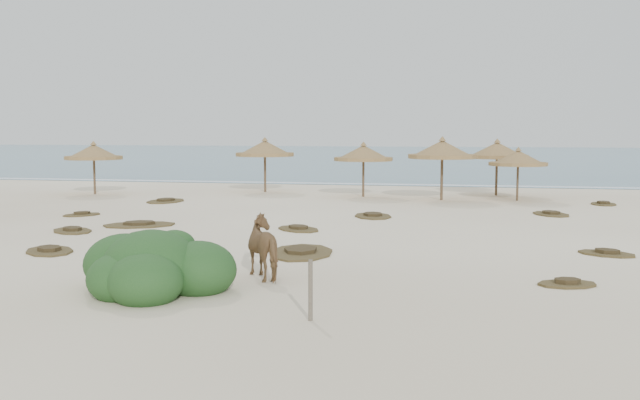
# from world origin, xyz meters

# --- Properties ---
(ground) EXTENTS (160.00, 160.00, 0.00)m
(ground) POSITION_xyz_m (0.00, 0.00, 0.00)
(ground) COLOR white
(ground) RESTS_ON ground
(ocean) EXTENTS (200.00, 100.00, 0.01)m
(ocean) POSITION_xyz_m (0.00, 75.00, 0.00)
(ocean) COLOR #2A6280
(ocean) RESTS_ON ground
(foam_line) EXTENTS (70.00, 0.60, 0.01)m
(foam_line) POSITION_xyz_m (0.00, 26.00, 0.00)
(foam_line) COLOR silver
(foam_line) RESTS_ON ground
(palapa_0) EXTENTS (3.12, 3.12, 2.90)m
(palapa_0) POSITION_xyz_m (-15.87, 16.17, 2.25)
(palapa_0) COLOR brown
(palapa_0) RESTS_ON ground
(palapa_1) EXTENTS (3.86, 3.86, 3.10)m
(palapa_1) POSITION_xyz_m (-7.10, 19.25, 2.40)
(palapa_1) COLOR brown
(palapa_1) RESTS_ON ground
(palapa_2) EXTENTS (4.05, 4.05, 2.89)m
(palapa_2) POSITION_xyz_m (-1.29, 17.58, 2.24)
(palapa_2) COLOR brown
(palapa_2) RESTS_ON ground
(palapa_3) EXTENTS (4.28, 4.28, 3.19)m
(palapa_3) POSITION_xyz_m (2.79, 16.61, 2.48)
(palapa_3) COLOR brown
(palapa_3) RESTS_ON ground
(palapa_4) EXTENTS (3.32, 3.32, 2.67)m
(palapa_4) POSITION_xyz_m (6.47, 17.01, 2.07)
(palapa_4) COLOR brown
(palapa_4) RESTS_ON ground
(palapa_5) EXTENTS (3.74, 3.74, 3.05)m
(palapa_5) POSITION_xyz_m (5.57, 19.68, 2.36)
(palapa_5) COLOR brown
(palapa_5) RESTS_ON ground
(horse) EXTENTS (1.73, 1.87, 1.49)m
(horse) POSITION_xyz_m (-0.66, -3.17, 0.74)
(horse) COLOR brown
(horse) RESTS_ON ground
(fence_post_near) EXTENTS (0.11, 0.11, 1.14)m
(fence_post_near) POSITION_xyz_m (1.14, -6.70, 0.57)
(fence_post_near) COLOR #6F6553
(fence_post_near) RESTS_ON ground
(bush) EXTENTS (3.53, 3.11, 1.58)m
(bush) POSITION_xyz_m (-2.70, -5.10, 0.52)
(bush) COLOR #2B5122
(bush) RESTS_ON ground
(scrub_0) EXTENTS (2.21, 2.18, 0.16)m
(scrub_0) POSITION_xyz_m (-9.36, 2.86, 0.05)
(scrub_0) COLOR brown
(scrub_0) RESTS_ON ground
(scrub_1) EXTENTS (3.09, 2.64, 0.16)m
(scrub_1) POSITION_xyz_m (-7.77, 4.74, 0.05)
(scrub_1) COLOR brown
(scrub_1) RESTS_ON ground
(scrub_2) EXTENTS (2.19, 2.19, 0.16)m
(scrub_2) POSITION_xyz_m (-1.80, 4.83, 0.05)
(scrub_2) COLOR brown
(scrub_2) RESTS_ON ground
(scrub_3) EXTENTS (2.00, 2.57, 0.16)m
(scrub_3) POSITION_xyz_m (0.29, 9.11, 0.05)
(scrub_3) COLOR brown
(scrub_3) RESTS_ON ground
(scrub_4) EXTENTS (1.88, 1.62, 0.16)m
(scrub_4) POSITION_xyz_m (7.87, 1.73, 0.05)
(scrub_4) COLOR brown
(scrub_4) RESTS_ON ground
(scrub_6) EXTENTS (1.77, 2.58, 0.16)m
(scrub_6) POSITION_xyz_m (-10.38, 13.06, 0.05)
(scrub_6) COLOR brown
(scrub_6) RESTS_ON ground
(scrub_7) EXTENTS (1.94, 2.34, 0.16)m
(scrub_7) POSITION_xyz_m (7.43, 11.20, 0.05)
(scrub_7) COLOR brown
(scrub_7) RESTS_ON ground
(scrub_8) EXTENTS (1.73, 1.87, 0.16)m
(scrub_8) POSITION_xyz_m (-11.48, 7.17, 0.05)
(scrub_8) COLOR brown
(scrub_8) RESTS_ON ground
(scrub_9) EXTENTS (2.08, 2.97, 0.16)m
(scrub_9) POSITION_xyz_m (-0.64, 0.20, 0.05)
(scrub_9) COLOR brown
(scrub_9) RESTS_ON ground
(scrub_10) EXTENTS (1.21, 1.79, 0.16)m
(scrub_10) POSITION_xyz_m (10.32, 15.89, 0.05)
(scrub_10) COLOR brown
(scrub_10) RESTS_ON ground
(scrub_11) EXTENTS (2.26, 2.32, 0.16)m
(scrub_11) POSITION_xyz_m (-7.80, -1.00, 0.05)
(scrub_11) COLOR brown
(scrub_11) RESTS_ON ground
(scrub_12) EXTENTS (1.57, 1.27, 0.16)m
(scrub_12) POSITION_xyz_m (6.22, -2.64, 0.05)
(scrub_12) COLOR brown
(scrub_12) RESTS_ON ground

